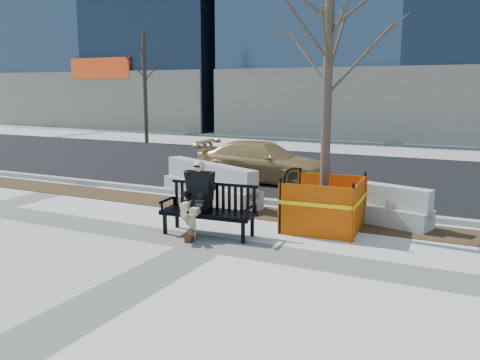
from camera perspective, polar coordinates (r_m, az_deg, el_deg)
The scene contains 11 objects.
ground at distance 9.58m, azimuth -3.42°, elevation -7.15°, with size 120.00×120.00×0.00m, color beige.
mulch_strip at distance 11.82m, azimuth 2.86°, elevation -3.74°, with size 40.00×1.20×0.02m, color #47301C.
asphalt_street at distance 17.56m, azimuth 10.99°, elevation 0.72°, with size 60.00×10.40×0.01m, color black.
curb at distance 12.66m, azimuth 4.59°, elevation -2.56°, with size 60.00×0.25×0.12m, color #9E9B93.
bench at distance 10.13m, azimuth -3.56°, elevation -6.17°, with size 1.92×0.69×1.02m, color black, non-canonical shape.
seated_man at distance 10.29m, azimuth -4.73°, elevation -5.94°, with size 0.63×1.05×1.46m, color black, non-canonical shape.
tree_fence at distance 10.69m, azimuth 9.30°, elevation -5.41°, with size 2.26×2.26×5.66m, color #F15701, non-canonical shape.
sedan at distance 15.80m, azimuth 2.56°, elevation -0.17°, with size 1.74×4.27×1.24m, color tan.
jersey_barrier_left at distance 13.21m, azimuth -3.38°, elevation -2.27°, with size 3.42×0.68×0.98m, color #9B9891, non-canonical shape.
jersey_barrier_right at distance 11.57m, azimuth 13.50°, elevation -4.35°, with size 3.01×0.60×0.86m, color #A7A49C, non-canonical shape.
far_tree_left at distance 27.49m, azimuth -10.41°, elevation 4.14°, with size 2.28×2.28×6.17m, color #413329, non-canonical shape.
Camera 1 is at (4.57, -7.92, 2.87)m, focal length 38.03 mm.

